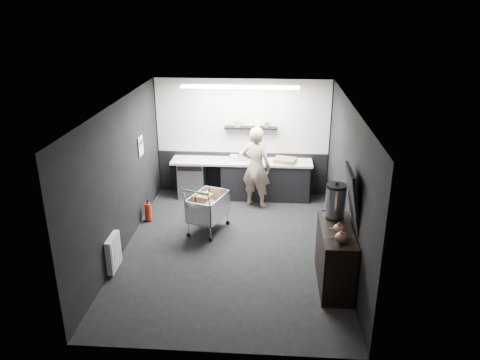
{
  "coord_description": "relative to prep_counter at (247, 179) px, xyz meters",
  "views": [
    {
      "loc": [
        0.68,
        -7.62,
        4.35
      ],
      "look_at": [
        0.11,
        0.4,
        1.21
      ],
      "focal_mm": 35.0,
      "sensor_mm": 36.0,
      "label": 1
    }
  ],
  "objects": [
    {
      "name": "wall_left",
      "position": [
        -2.14,
        -2.42,
        0.89
      ],
      "size": [
        0.0,
        5.5,
        5.5
      ],
      "primitive_type": "plane",
      "rotation": [
        1.57,
        0.0,
        1.57
      ],
      "color": "black",
      "rests_on": "floor"
    },
    {
      "name": "ceiling_strip",
      "position": [
        -0.14,
        -0.57,
        2.21
      ],
      "size": [
        2.4,
        0.2,
        0.04
      ],
      "primitive_type": "cube",
      "color": "white",
      "rests_on": "ceiling"
    },
    {
      "name": "fire_extinguisher",
      "position": [
        -1.99,
        -1.4,
        -0.23
      ],
      "size": [
        0.14,
        0.14,
        0.46
      ],
      "color": "#B7240C",
      "rests_on": "floor"
    },
    {
      "name": "wall_clock",
      "position": [
        1.26,
        0.3,
        1.69
      ],
      "size": [
        0.2,
        0.03,
        0.2
      ],
      "primitive_type": "cylinder",
      "rotation": [
        1.57,
        0.0,
        0.0
      ],
      "color": "white",
      "rests_on": "wall_back"
    },
    {
      "name": "poster_red_band",
      "position": [
        -2.11,
        -1.12,
        1.16
      ],
      "size": [
        0.02,
        0.22,
        0.1
      ],
      "primitive_type": "cube",
      "color": "red",
      "rests_on": "poster"
    },
    {
      "name": "cardboard_box",
      "position": [
        0.85,
        -0.05,
        0.49
      ],
      "size": [
        0.56,
        0.48,
        0.09
      ],
      "primitive_type": "cube",
      "rotation": [
        0.0,
        0.0,
        -0.29
      ],
      "color": "olive",
      "rests_on": "prep_counter"
    },
    {
      "name": "poster",
      "position": [
        -2.12,
        -1.12,
        1.09
      ],
      "size": [
        0.02,
        0.3,
        0.4
      ],
      "primitive_type": "cube",
      "color": "silver",
      "rests_on": "wall_left"
    },
    {
      "name": "shopping_cart",
      "position": [
        -0.68,
        -1.74,
        0.04
      ],
      "size": [
        0.85,
        1.12,
        1.04
      ],
      "color": "silver",
      "rests_on": "floor"
    },
    {
      "name": "person",
      "position": [
        0.21,
        -0.45,
        0.45
      ],
      "size": [
        0.77,
        0.64,
        1.82
      ],
      "primitive_type": "imported",
      "rotation": [
        0.0,
        0.0,
        2.79
      ],
      "color": "beige",
      "rests_on": "floor"
    },
    {
      "name": "floor",
      "position": [
        -0.14,
        -2.42,
        -0.46
      ],
      "size": [
        5.5,
        5.5,
        0.0
      ],
      "primitive_type": "plane",
      "color": "black",
      "rests_on": "ground"
    },
    {
      "name": "wall_front",
      "position": [
        -0.14,
        -5.17,
        0.89
      ],
      "size": [
        5.5,
        0.0,
        5.5
      ],
      "primitive_type": "plane",
      "rotation": [
        -1.57,
        0.0,
        0.0
      ],
      "color": "black",
      "rests_on": "floor"
    },
    {
      "name": "sideboard",
      "position": [
        1.61,
        -3.42,
        0.17
      ],
      "size": [
        0.57,
        1.32,
        1.98
      ],
      "color": "black",
      "rests_on": "floor"
    },
    {
      "name": "kitchen_wall_panel",
      "position": [
        -0.14,
        0.31,
        1.39
      ],
      "size": [
        3.95,
        0.02,
        1.7
      ],
      "primitive_type": "cube",
      "color": "silver",
      "rests_on": "wall_back"
    },
    {
      "name": "prep_counter",
      "position": [
        0.0,
        0.0,
        0.0
      ],
      "size": [
        3.2,
        0.61,
        0.9
      ],
      "color": "black",
      "rests_on": "floor"
    },
    {
      "name": "pink_tub",
      "position": [
        -0.1,
        0.0,
        0.54
      ],
      "size": [
        0.2,
        0.2,
        0.2
      ],
      "primitive_type": "cylinder",
      "color": "beige",
      "rests_on": "prep_counter"
    },
    {
      "name": "wall_right",
      "position": [
        1.86,
        -2.42,
        0.89
      ],
      "size": [
        0.0,
        5.5,
        5.5
      ],
      "primitive_type": "plane",
      "rotation": [
        1.57,
        0.0,
        -1.57
      ],
      "color": "black",
      "rests_on": "floor"
    },
    {
      "name": "wall_back",
      "position": [
        -0.14,
        0.33,
        0.89
      ],
      "size": [
        5.5,
        0.0,
        5.5
      ],
      "primitive_type": "plane",
      "rotation": [
        1.57,
        0.0,
        0.0
      ],
      "color": "black",
      "rests_on": "floor"
    },
    {
      "name": "ceiling",
      "position": [
        -0.14,
        -2.42,
        2.24
      ],
      "size": [
        5.5,
        5.5,
        0.0
      ],
      "primitive_type": "plane",
      "rotation": [
        3.14,
        0.0,
        0.0
      ],
      "color": "silver",
      "rests_on": "wall_back"
    },
    {
      "name": "radiator",
      "position": [
        -2.08,
        -3.32,
        -0.11
      ],
      "size": [
        0.1,
        0.5,
        0.6
      ],
      "primitive_type": "cube",
      "color": "white",
      "rests_on": "wall_left"
    },
    {
      "name": "dado_panel",
      "position": [
        -0.14,
        0.31,
        0.04
      ],
      "size": [
        3.95,
        0.02,
        1.0
      ],
      "primitive_type": "cube",
      "color": "black",
      "rests_on": "wall_back"
    },
    {
      "name": "white_container",
      "position": [
        -0.31,
        -0.05,
        0.52
      ],
      "size": [
        0.17,
        0.13,
        0.15
      ],
      "primitive_type": "cube",
      "rotation": [
        0.0,
        0.0,
        0.02
      ],
      "color": "white",
      "rests_on": "prep_counter"
    },
    {
      "name": "floating_shelf",
      "position": [
        0.06,
        0.2,
        1.16
      ],
      "size": [
        1.2,
        0.22,
        0.04
      ],
      "primitive_type": "cube",
      "color": "black",
      "rests_on": "wall_back"
    }
  ]
}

